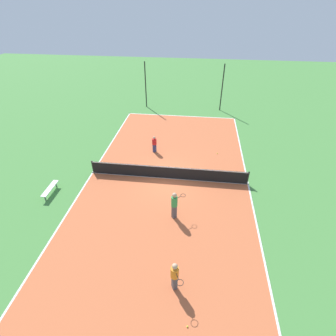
{
  "coord_description": "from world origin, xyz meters",
  "views": [
    {
      "loc": [
        1.84,
        -14.87,
        11.1
      ],
      "look_at": [
        0.0,
        0.0,
        0.9
      ],
      "focal_mm": 28.0,
      "sensor_mm": 36.0,
      "label": 1
    }
  ],
  "objects_px": {
    "bench": "(50,189)",
    "fence_post_back_right": "(222,88)",
    "tennis_ball_midcourt": "(217,153)",
    "tennis_ball_left_sideline": "(194,175)",
    "fence_post_back_left": "(146,85)",
    "tennis_ball_right_alley": "(187,327)",
    "player_center_orange": "(175,275)",
    "tennis_net": "(168,172)",
    "player_coach_red": "(154,143)",
    "player_far_green": "(174,204)"
  },
  "relations": [
    {
      "from": "bench",
      "to": "fence_post_back_right",
      "type": "xyz_separation_m",
      "value": [
        11.58,
        16.07,
        2.08
      ]
    },
    {
      "from": "tennis_ball_midcourt",
      "to": "tennis_ball_left_sideline",
      "type": "relative_size",
      "value": 1.0
    },
    {
      "from": "fence_post_back_left",
      "to": "bench",
      "type": "bearing_deg",
      "value": -101.56
    },
    {
      "from": "tennis_ball_left_sideline",
      "to": "tennis_ball_right_alley",
      "type": "bearing_deg",
      "value": -88.95
    },
    {
      "from": "player_center_orange",
      "to": "fence_post_back_right",
      "type": "height_order",
      "value": "fence_post_back_right"
    },
    {
      "from": "tennis_net",
      "to": "fence_post_back_left",
      "type": "distance_m",
      "value": 14.24
    },
    {
      "from": "player_coach_red",
      "to": "fence_post_back_left",
      "type": "bearing_deg",
      "value": 47.14
    },
    {
      "from": "player_center_orange",
      "to": "tennis_ball_right_alley",
      "type": "relative_size",
      "value": 24.37
    },
    {
      "from": "tennis_net",
      "to": "player_center_orange",
      "type": "distance_m",
      "value": 8.29
    },
    {
      "from": "tennis_ball_right_alley",
      "to": "tennis_ball_midcourt",
      "type": "bearing_deg",
      "value": 83.25
    },
    {
      "from": "bench",
      "to": "tennis_ball_left_sideline",
      "type": "xyz_separation_m",
      "value": [
        9.23,
        3.17,
        -0.33
      ]
    },
    {
      "from": "player_far_green",
      "to": "player_coach_red",
      "type": "distance_m",
      "value": 7.7
    },
    {
      "from": "player_far_green",
      "to": "fence_post_back_left",
      "type": "relative_size",
      "value": 0.37
    },
    {
      "from": "fence_post_back_left",
      "to": "tennis_ball_right_alley",
      "type": "bearing_deg",
      "value": -75.23
    },
    {
      "from": "tennis_ball_right_alley",
      "to": "fence_post_back_right",
      "type": "relative_size",
      "value": 0.01
    },
    {
      "from": "bench",
      "to": "player_coach_red",
      "type": "xyz_separation_m",
      "value": [
        5.88,
        6.13,
        0.41
      ]
    },
    {
      "from": "tennis_net",
      "to": "player_coach_red",
      "type": "height_order",
      "value": "player_coach_red"
    },
    {
      "from": "bench",
      "to": "tennis_ball_right_alley",
      "type": "height_order",
      "value": "bench"
    },
    {
      "from": "tennis_ball_left_sideline",
      "to": "fence_post_back_right",
      "type": "distance_m",
      "value": 13.33
    },
    {
      "from": "tennis_ball_left_sideline",
      "to": "fence_post_back_left",
      "type": "relative_size",
      "value": 0.01
    },
    {
      "from": "player_far_green",
      "to": "player_coach_red",
      "type": "relative_size",
      "value": 1.31
    },
    {
      "from": "player_coach_red",
      "to": "fence_post_back_right",
      "type": "xyz_separation_m",
      "value": [
        5.7,
        9.95,
        1.67
      ]
    },
    {
      "from": "tennis_ball_midcourt",
      "to": "player_coach_red",
      "type": "bearing_deg",
      "value": -176.62
    },
    {
      "from": "tennis_net",
      "to": "fence_post_back_right",
      "type": "relative_size",
      "value": 2.24
    },
    {
      "from": "tennis_net",
      "to": "tennis_ball_left_sideline",
      "type": "height_order",
      "value": "tennis_net"
    },
    {
      "from": "tennis_net",
      "to": "fence_post_back_right",
      "type": "distance_m",
      "value": 14.24
    },
    {
      "from": "tennis_ball_right_alley",
      "to": "fence_post_back_right",
      "type": "height_order",
      "value": "fence_post_back_right"
    },
    {
      "from": "player_far_green",
      "to": "fence_post_back_right",
      "type": "distance_m",
      "value": 17.63
    },
    {
      "from": "player_far_green",
      "to": "fence_post_back_right",
      "type": "bearing_deg",
      "value": 38.6
    },
    {
      "from": "tennis_net",
      "to": "fence_post_back_right",
      "type": "xyz_separation_m",
      "value": [
        4.15,
        13.48,
        1.93
      ]
    },
    {
      "from": "fence_post_back_left",
      "to": "player_far_green",
      "type": "bearing_deg",
      "value": -73.89
    },
    {
      "from": "player_center_orange",
      "to": "tennis_ball_midcourt",
      "type": "bearing_deg",
      "value": 142.52
    },
    {
      "from": "tennis_ball_left_sideline",
      "to": "fence_post_back_right",
      "type": "xyz_separation_m",
      "value": [
        2.36,
        12.9,
        2.41
      ]
    },
    {
      "from": "tennis_ball_right_alley",
      "to": "fence_post_back_left",
      "type": "xyz_separation_m",
      "value": [
        -6.13,
        23.26,
        2.41
      ]
    },
    {
      "from": "bench",
      "to": "player_coach_red",
      "type": "distance_m",
      "value": 8.5
    },
    {
      "from": "bench",
      "to": "tennis_ball_right_alley",
      "type": "distance_m",
      "value": 11.85
    },
    {
      "from": "player_far_green",
      "to": "tennis_net",
      "type": "bearing_deg",
      "value": 61.94
    },
    {
      "from": "player_center_orange",
      "to": "tennis_ball_midcourt",
      "type": "xyz_separation_m",
      "value": [
        2.29,
        12.02,
        -0.92
      ]
    },
    {
      "from": "tennis_ball_midcourt",
      "to": "player_center_orange",
      "type": "bearing_deg",
      "value": -100.8
    },
    {
      "from": "player_coach_red",
      "to": "tennis_ball_midcourt",
      "type": "height_order",
      "value": "player_coach_red"
    },
    {
      "from": "player_far_green",
      "to": "player_coach_red",
      "type": "bearing_deg",
      "value": 67.56
    },
    {
      "from": "tennis_ball_left_sideline",
      "to": "bench",
      "type": "bearing_deg",
      "value": -161.01
    },
    {
      "from": "tennis_ball_left_sideline",
      "to": "fence_post_back_left",
      "type": "xyz_separation_m",
      "value": [
        -5.94,
        12.9,
        2.41
      ]
    },
    {
      "from": "tennis_net",
      "to": "player_center_orange",
      "type": "xyz_separation_m",
      "value": [
        1.3,
        -8.18,
        0.43
      ]
    },
    {
      "from": "bench",
      "to": "player_coach_red",
      "type": "bearing_deg",
      "value": -43.83
    },
    {
      "from": "player_far_green",
      "to": "tennis_ball_right_alley",
      "type": "relative_size",
      "value": 26.75
    },
    {
      "from": "fence_post_back_right",
      "to": "tennis_ball_right_alley",
      "type": "bearing_deg",
      "value": -95.32
    },
    {
      "from": "tennis_ball_left_sideline",
      "to": "fence_post_back_right",
      "type": "bearing_deg",
      "value": 79.65
    },
    {
      "from": "player_center_orange",
      "to": "tennis_ball_right_alley",
      "type": "xyz_separation_m",
      "value": [
        0.68,
        -1.6,
        -0.92
      ]
    },
    {
      "from": "bench",
      "to": "tennis_ball_left_sideline",
      "type": "bearing_deg",
      "value": -71.01
    }
  ]
}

